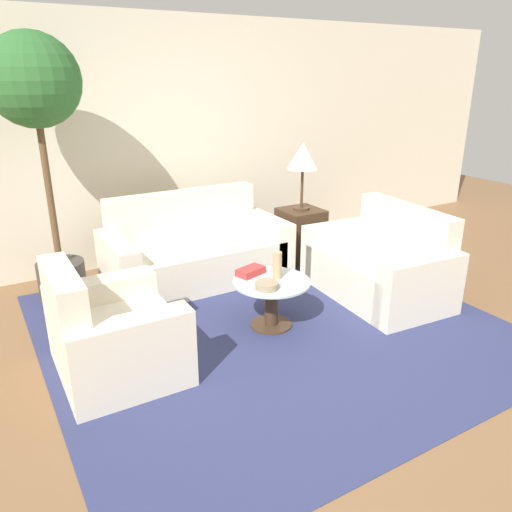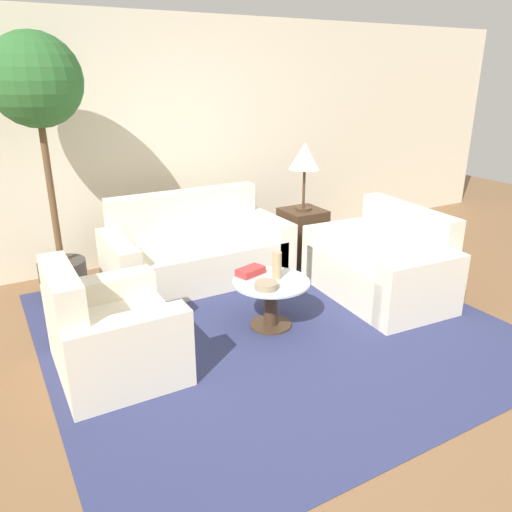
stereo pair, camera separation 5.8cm
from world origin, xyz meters
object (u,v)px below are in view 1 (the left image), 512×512
object	(u,v)px
loveseat	(382,267)
bowl	(267,286)
armchair	(108,338)
sofa_main	(194,253)
book_stack	(251,271)
potted_plant	(37,110)
table_lamp	(303,157)
vase	(277,265)
coffee_table	(271,297)

from	to	relation	value
loveseat	bowl	size ratio (longest dim) A/B	7.61
armchair	bowl	size ratio (longest dim) A/B	5.14
sofa_main	bowl	size ratio (longest dim) A/B	9.77
loveseat	book_stack	world-z (taller)	loveseat
book_stack	potted_plant	bearing A→B (deg)	120.14
armchair	bowl	world-z (taller)	armchair
armchair	potted_plant	size ratio (longest dim) A/B	0.41
armchair	table_lamp	xyz separation A→B (m)	(2.47, 1.17, 0.89)
vase	bowl	bearing A→B (deg)	-142.81
loveseat	bowl	bearing A→B (deg)	-80.60
armchair	loveseat	distance (m)	2.62
armchair	loveseat	world-z (taller)	loveseat
potted_plant	vase	bearing A→B (deg)	-44.16
loveseat	vase	world-z (taller)	loveseat
sofa_main	loveseat	size ratio (longest dim) A/B	1.28
vase	bowl	size ratio (longest dim) A/B	1.23
table_lamp	vase	size ratio (longest dim) A/B	3.20
vase	bowl	xyz separation A→B (m)	(-0.19, -0.14, -0.09)
book_stack	table_lamp	bearing A→B (deg)	22.30
loveseat	armchair	bearing A→B (deg)	-85.62
potted_plant	loveseat	bearing A→B (deg)	-28.37
book_stack	bowl	bearing A→B (deg)	-112.51
sofa_main	potted_plant	bearing A→B (deg)	173.18
loveseat	table_lamp	distance (m)	1.46
potted_plant	table_lamp	bearing A→B (deg)	-6.63
loveseat	book_stack	distance (m)	1.37
table_lamp	potted_plant	bearing A→B (deg)	173.37
vase	loveseat	bearing A→B (deg)	-0.43
loveseat	book_stack	bearing A→B (deg)	-93.95
book_stack	armchair	bearing A→B (deg)	172.92
bowl	book_stack	bearing A→B (deg)	83.81
loveseat	sofa_main	bearing A→B (deg)	-129.02
table_lamp	bowl	world-z (taller)	table_lamp
bowl	vase	bearing A→B (deg)	37.19
loveseat	coffee_table	distance (m)	1.26
sofa_main	loveseat	world-z (taller)	sofa_main
table_lamp	vase	bearing A→B (deg)	-132.71
coffee_table	potted_plant	size ratio (longest dim) A/B	0.27
coffee_table	table_lamp	xyz separation A→B (m)	(1.12, 1.16, 0.90)
armchair	potted_plant	distance (m)	2.06
sofa_main	vase	xyz separation A→B (m)	(0.19, -1.28, 0.25)
sofa_main	loveseat	xyz separation A→B (m)	(1.38, -1.28, -0.00)
sofa_main	armchair	distance (m)	1.80
sofa_main	coffee_table	distance (m)	1.31
loveseat	potted_plant	xyz separation A→B (m)	(-2.66, 1.44, 1.45)
loveseat	vase	xyz separation A→B (m)	(-1.19, 0.01, 0.25)
vase	book_stack	xyz separation A→B (m)	(-0.15, 0.18, -0.08)
potted_plant	vase	world-z (taller)	potted_plant
book_stack	sofa_main	bearing A→B (deg)	75.66
table_lamp	coffee_table	bearing A→B (deg)	-133.92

